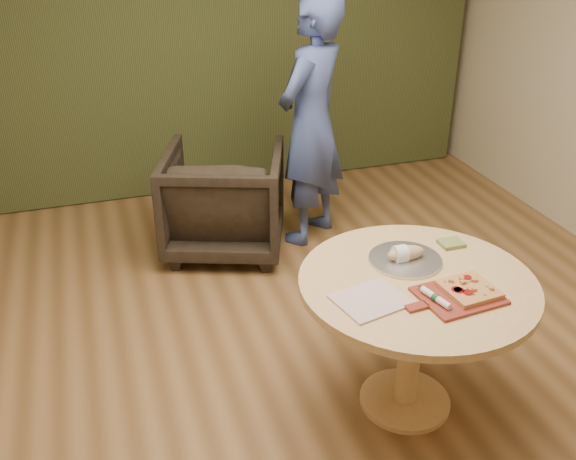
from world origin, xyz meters
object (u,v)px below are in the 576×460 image
(cutlery_roll, at_px, (436,298))
(pizza_paddle, at_px, (457,296))
(bread_roll, at_px, (404,253))
(armchair, at_px, (224,195))
(serving_tray, at_px, (405,260))
(pedestal_table, at_px, (415,305))
(flatbread_pizza, at_px, (469,289))
(person_standing, at_px, (311,123))

(cutlery_roll, bearing_deg, pizza_paddle, -8.66)
(bread_roll, distance_m, armchair, 1.84)
(serving_tray, xyz_separation_m, armchair, (-0.52, 1.73, -0.33))
(serving_tray, distance_m, bread_roll, 0.04)
(pedestal_table, bearing_deg, pizza_paddle, -64.05)
(serving_tray, xyz_separation_m, bread_roll, (-0.01, 0.00, 0.04))
(serving_tray, bearing_deg, pedestal_table, -97.19)
(pedestal_table, bearing_deg, flatbread_pizza, -49.10)
(pedestal_table, relative_size, bread_roll, 5.77)
(bread_roll, distance_m, person_standing, 1.73)
(pizza_paddle, bearing_deg, armchair, 100.39)
(cutlery_roll, xyz_separation_m, armchair, (-0.48, 2.10, -0.36))
(flatbread_pizza, height_order, person_standing, person_standing)
(bread_roll, height_order, armchair, armchair)
(pedestal_table, relative_size, flatbread_pizza, 4.65)
(pizza_paddle, xyz_separation_m, person_standing, (0.06, 2.08, 0.14))
(cutlery_roll, distance_m, bread_roll, 0.37)
(pedestal_table, xyz_separation_m, pizza_paddle, (0.09, -0.19, 0.15))
(pizza_paddle, distance_m, cutlery_roll, 0.12)
(flatbread_pizza, xyz_separation_m, person_standing, (-0.00, 2.07, 0.12))
(flatbread_pizza, relative_size, cutlery_roll, 1.21)
(flatbread_pizza, bearing_deg, serving_tray, 110.75)
(person_standing, bearing_deg, bread_roll, 45.56)
(armchair, distance_m, person_standing, 0.81)
(bread_roll, relative_size, armchair, 0.23)
(cutlery_roll, relative_size, serving_tray, 0.56)
(bread_roll, bearing_deg, pizza_paddle, -77.79)
(armchair, bearing_deg, pedestal_table, 124.83)
(pizza_paddle, height_order, flatbread_pizza, flatbread_pizza)
(flatbread_pizza, bearing_deg, cutlery_roll, -174.21)
(flatbread_pizza, xyz_separation_m, serving_tray, (-0.13, 0.35, -0.02))
(bread_roll, bearing_deg, cutlery_roll, -95.54)
(cutlery_roll, relative_size, person_standing, 0.11)
(pedestal_table, xyz_separation_m, bread_roll, (0.01, 0.17, 0.18))
(flatbread_pizza, bearing_deg, person_standing, 90.08)
(pizza_paddle, relative_size, cutlery_roll, 2.32)
(pizza_paddle, relative_size, armchair, 0.54)
(serving_tray, distance_m, armchair, 1.84)
(bread_roll, bearing_deg, person_standing, 85.35)
(pedestal_table, relative_size, cutlery_roll, 5.64)
(pizza_paddle, relative_size, bread_roll, 2.37)
(bread_roll, bearing_deg, flatbread_pizza, -68.00)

